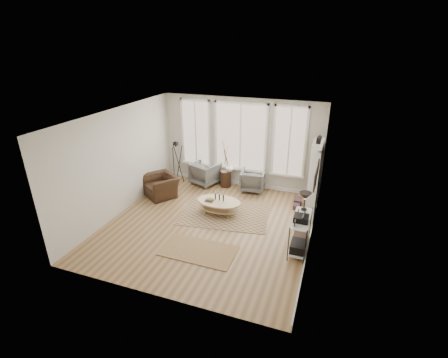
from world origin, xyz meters
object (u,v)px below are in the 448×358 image
at_px(armchair_right, 253,180).
at_px(armchair_left, 205,173).
at_px(low_shelf, 300,230).
at_px(coffee_table, 218,204).
at_px(accent_chair, 161,186).
at_px(side_table, 226,165).
at_px(bookcase, 315,173).

bearing_deg(armchair_right, armchair_left, -4.15).
bearing_deg(armchair_left, armchair_right, -159.04).
distance_m(low_shelf, coffee_table, 2.55).
height_order(armchair_right, accent_chair, armchair_right).
relative_size(coffee_table, accent_chair, 1.25).
relative_size(low_shelf, accent_chair, 1.29).
relative_size(coffee_table, side_table, 0.83).
bearing_deg(low_shelf, coffee_table, 158.31).
distance_m(armchair_left, accent_chair, 1.62).
bearing_deg(bookcase, coffee_table, -146.76).
relative_size(low_shelf, side_table, 0.85).
distance_m(low_shelf, armchair_right, 3.32).
distance_m(low_shelf, armchair_left, 4.43).
bearing_deg(side_table, coffee_table, -76.70).
bearing_deg(low_shelf, armchair_left, 142.18).
height_order(low_shelf, coffee_table, low_shelf).
height_order(armchair_left, armchair_right, armchair_left).
xyz_separation_m(side_table, accent_chair, (-1.67, -1.33, -0.41)).
bearing_deg(side_table, bookcase, -4.53).
relative_size(low_shelf, coffee_table, 1.03).
relative_size(side_table, accent_chair, 1.51).
bearing_deg(accent_chair, side_table, 72.54).
bearing_deg(armchair_left, low_shelf, 162.02).
height_order(bookcase, low_shelf, bookcase).
bearing_deg(accent_chair, bookcase, 47.73).
distance_m(armchair_left, side_table, 0.79).
xyz_separation_m(armchair_left, accent_chair, (-0.96, -1.30, -0.05)).
bearing_deg(armchair_right, coffee_table, 69.21).
xyz_separation_m(bookcase, side_table, (-2.84, 0.22, -0.22)).
xyz_separation_m(armchair_left, side_table, (0.71, 0.03, 0.36)).
relative_size(armchair_left, accent_chair, 0.82).
xyz_separation_m(low_shelf, accent_chair, (-4.45, 1.41, -0.18)).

